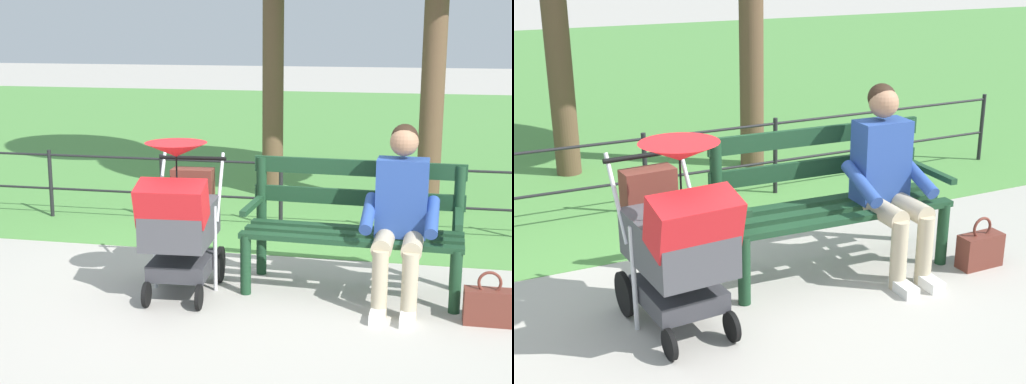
% 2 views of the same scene
% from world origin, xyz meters
% --- Properties ---
extents(ground_plane, '(60.00, 60.00, 0.00)m').
position_xyz_m(ground_plane, '(0.00, 0.00, 0.00)').
color(ground_plane, '#ADA89E').
extents(grass_lawn, '(40.00, 16.00, 0.01)m').
position_xyz_m(grass_lawn, '(0.00, -8.80, 0.00)').
color(grass_lawn, '#518E42').
rests_on(grass_lawn, ground).
extents(park_bench, '(1.62, 0.67, 0.96)m').
position_xyz_m(park_bench, '(-0.83, -0.12, 0.53)').
color(park_bench, '#193D23').
rests_on(park_bench, ground).
extents(person_on_bench, '(0.55, 0.74, 1.28)m').
position_xyz_m(person_on_bench, '(-1.17, 0.11, 0.68)').
color(person_on_bench, tan).
rests_on(person_on_bench, ground).
extents(stroller, '(0.56, 0.92, 1.15)m').
position_xyz_m(stroller, '(0.40, 0.28, 0.59)').
color(stroller, black).
rests_on(stroller, ground).
extents(handbag, '(0.32, 0.14, 0.37)m').
position_xyz_m(handbag, '(-1.77, 0.39, 0.13)').
color(handbag, brown).
rests_on(handbag, ground).
extents(park_fence, '(7.25, 0.04, 0.70)m').
position_xyz_m(park_fence, '(-0.27, -1.66, 0.42)').
color(park_fence, black).
rests_on(park_fence, ground).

